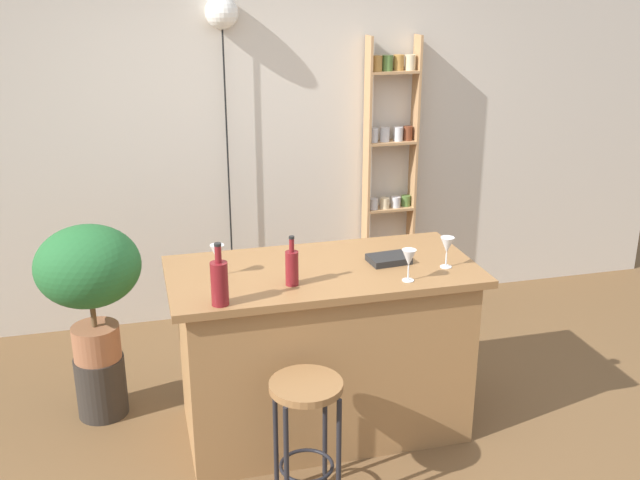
{
  "coord_description": "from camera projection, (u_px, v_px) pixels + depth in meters",
  "views": [
    {
      "loc": [
        -0.92,
        -3.16,
        2.38
      ],
      "look_at": [
        0.05,
        0.55,
        1.01
      ],
      "focal_mm": 41.7,
      "sensor_mm": 36.0,
      "label": 1
    }
  ],
  "objects": [
    {
      "name": "ground",
      "position": [
        337.0,
        456.0,
        3.9
      ],
      "size": [
        12.0,
        12.0,
        0.0
      ],
      "primitive_type": "plane",
      "color": "brown"
    },
    {
      "name": "back_wall",
      "position": [
        263.0,
        124.0,
        5.2
      ],
      "size": [
        6.4,
        0.1,
        2.8
      ],
      "primitive_type": "cube",
      "color": "beige",
      "rests_on": "ground"
    },
    {
      "name": "kitchen_counter",
      "position": [
        323.0,
        349.0,
        4.01
      ],
      "size": [
        1.6,
        0.78,
        0.95
      ],
      "color": "#9E7042",
      "rests_on": "ground"
    },
    {
      "name": "bar_stool",
      "position": [
        306.0,
        415.0,
        3.39
      ],
      "size": [
        0.34,
        0.34,
        0.66
      ],
      "color": "black",
      "rests_on": "ground"
    },
    {
      "name": "spice_shelf",
      "position": [
        390.0,
        169.0,
        5.41
      ],
      "size": [
        0.38,
        0.14,
        1.99
      ],
      "color": "tan",
      "rests_on": "ground"
    },
    {
      "name": "plant_stool",
      "position": [
        101.0,
        386.0,
        4.23
      ],
      "size": [
        0.28,
        0.28,
        0.36
      ],
      "primitive_type": "cylinder",
      "color": "#2D2823",
      "rests_on": "ground"
    },
    {
      "name": "potted_plant",
      "position": [
        89.0,
        274.0,
        4.0
      ],
      "size": [
        0.56,
        0.51,
        0.78
      ],
      "color": "#935B3D",
      "rests_on": "plant_stool"
    },
    {
      "name": "bottle_soda_blue",
      "position": [
        219.0,
        282.0,
        3.39
      ],
      "size": [
        0.08,
        0.08,
        0.3
      ],
      "color": "maroon",
      "rests_on": "kitchen_counter"
    },
    {
      "name": "bottle_spirits_clear",
      "position": [
        292.0,
        267.0,
        3.61
      ],
      "size": [
        0.07,
        0.07,
        0.25
      ],
      "color": "maroon",
      "rests_on": "kitchen_counter"
    },
    {
      "name": "wine_glass_left",
      "position": [
        217.0,
        254.0,
        3.72
      ],
      "size": [
        0.07,
        0.07,
        0.16
      ],
      "color": "silver",
      "rests_on": "kitchen_counter"
    },
    {
      "name": "wine_glass_center",
      "position": [
        447.0,
        246.0,
        3.82
      ],
      "size": [
        0.07,
        0.07,
        0.16
      ],
      "color": "silver",
      "rests_on": "kitchen_counter"
    },
    {
      "name": "wine_glass_right",
      "position": [
        409.0,
        259.0,
        3.65
      ],
      "size": [
        0.07,
        0.07,
        0.16
      ],
      "color": "silver",
      "rests_on": "kitchen_counter"
    },
    {
      "name": "cookbook",
      "position": [
        389.0,
        259.0,
        3.92
      ],
      "size": [
        0.22,
        0.17,
        0.03
      ],
      "primitive_type": "cube",
      "rotation": [
        0.0,
        0.0,
        0.09
      ],
      "color": "black",
      "rests_on": "kitchen_counter"
    },
    {
      "name": "pendant_globe_light",
      "position": [
        222.0,
        17.0,
        4.8
      ],
      "size": [
        0.22,
        0.22,
        2.27
      ],
      "color": "black",
      "rests_on": "ground"
    }
  ]
}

